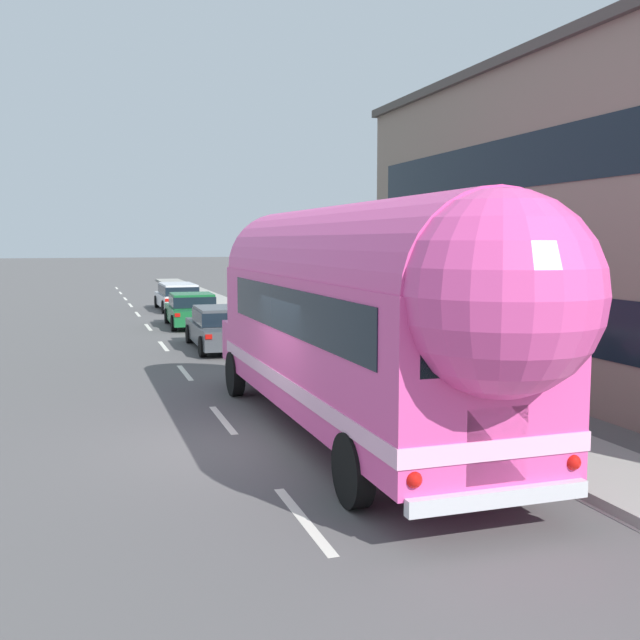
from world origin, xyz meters
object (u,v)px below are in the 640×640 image
Objects in this scene: painted_bus at (359,312)px; car_second at (192,309)px; car_lead at (223,326)px; car_third at (177,295)px.

car_second is (-0.16, 18.75, -1.57)m from painted_bus.
car_second is at bearing 90.59° from car_lead.
car_third is at bearing 89.62° from painted_bus.
painted_bus is 12.22m from car_lead.
car_lead is 0.98× the size of car_third.
car_lead is 6.63m from car_second.
painted_bus is 26.21m from car_third.
car_lead and car_second have the same top height.
car_third is (0.17, 26.16, -1.51)m from painted_bus.
painted_bus is at bearing -89.50° from car_second.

